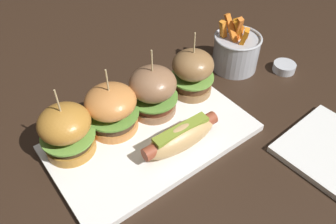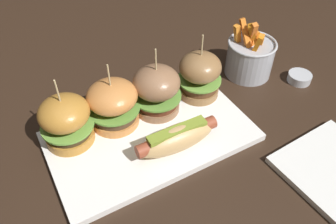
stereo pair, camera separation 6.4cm
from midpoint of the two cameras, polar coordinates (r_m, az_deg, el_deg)
The scene contains 9 objects.
ground_plane at distance 0.66m, azimuth -0.16°, elevation -4.65°, with size 3.00×3.00×0.00m, color black.
platter_main at distance 0.66m, azimuth -0.16°, elevation -4.25°, with size 0.39×0.22×0.01m, color white.
hot_dog at distance 0.61m, azimuth 4.53°, elevation -4.47°, with size 0.16×0.05×0.05m.
slider_far_left at distance 0.62m, azimuth -14.09°, elevation -1.56°, with size 0.10×0.10×0.14m.
slider_center_left at distance 0.65m, azimuth -6.50°, elevation 1.28°, with size 0.10×0.10×0.14m.
slider_center_right at distance 0.67m, azimuth 0.80°, elevation 3.68°, with size 0.10×0.10×0.15m.
slider_far_right at distance 0.71m, azimuth 7.95°, elevation 6.15°, with size 0.09×0.09×0.14m.
fries_bucket at distance 0.82m, azimuth 15.83°, elevation 8.92°, with size 0.11×0.11×0.14m.
sauce_ramekin at distance 0.86m, azimuth 23.34°, elevation 5.31°, with size 0.05×0.05×0.02m.
Camera 2 is at (-0.19, -0.40, 0.49)m, focal length 36.10 mm.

